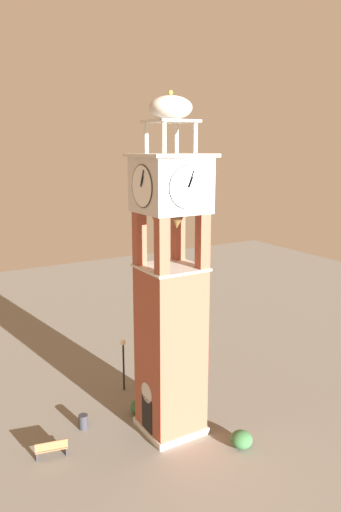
{
  "coord_description": "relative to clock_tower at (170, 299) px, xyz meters",
  "views": [
    {
      "loc": [
        20.36,
        -12.11,
        15.15
      ],
      "look_at": [
        0.0,
        0.0,
        9.77
      ],
      "focal_mm": 33.61,
      "sensor_mm": 36.0,
      "label": 1
    }
  ],
  "objects": [
    {
      "name": "park_bench",
      "position": [
        -0.85,
        -6.41,
        -7.0
      ],
      "size": [
        0.78,
        1.66,
        0.95
      ],
      "color": "brown",
      "rests_on": "ground"
    },
    {
      "name": "trash_bin",
      "position": [
        -2.44,
        -4.14,
        -7.09
      ],
      "size": [
        0.52,
        0.52,
        0.8
      ],
      "primitive_type": "cylinder",
      "color": "#2D2D33",
      "rests_on": "ground"
    },
    {
      "name": "clock_tower",
      "position": [
        0.0,
        0.0,
        0.0
      ],
      "size": [
        3.49,
        3.49,
        17.79
      ],
      "color": "#9E4C38",
      "rests_on": "ground"
    },
    {
      "name": "shrub_near_entry",
      "position": [
        3.36,
        2.26,
        -7.04
      ],
      "size": [
        1.14,
        1.14,
        0.9
      ],
      "primitive_type": "ellipsoid",
      "color": "#336638",
      "rests_on": "ground"
    },
    {
      "name": "ground",
      "position": [
        0.0,
        0.0,
        -7.49
      ],
      "size": [
        80.0,
        80.0,
        0.0
      ],
      "primitive_type": "plane",
      "color": "gray"
    },
    {
      "name": "shrub_left_of_tower",
      "position": [
        -2.22,
        -0.66,
        -7.08
      ],
      "size": [
        1.26,
        1.26,
        0.81
      ],
      "primitive_type": "ellipsoid",
      "color": "#336638",
      "rests_on": "ground"
    },
    {
      "name": "lamp_post",
      "position": [
        -5.21,
        -0.36,
        -5.08
      ],
      "size": [
        0.36,
        0.36,
        3.42
      ],
      "color": "black",
      "rests_on": "ground"
    }
  ]
}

